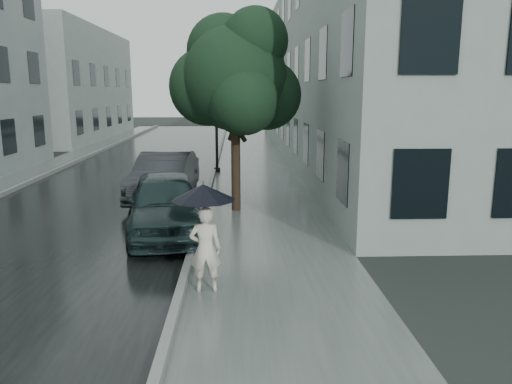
{
  "coord_description": "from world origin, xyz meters",
  "views": [
    {
      "loc": [
        -0.56,
        -8.7,
        3.53
      ],
      "look_at": [
        -0.14,
        2.24,
        1.3
      ],
      "focal_mm": 35.0,
      "sensor_mm": 36.0,
      "label": 1
    }
  ],
  "objects_px": {
    "pedestrian": "(205,249)",
    "car_far": "(165,176)",
    "street_tree": "(235,77)",
    "lamp_post": "(213,106)",
    "car_near": "(166,204)"
  },
  "relations": [
    {
      "from": "lamp_post",
      "to": "car_near",
      "type": "height_order",
      "value": "lamp_post"
    },
    {
      "from": "pedestrian",
      "to": "lamp_post",
      "type": "xyz_separation_m",
      "value": [
        -0.46,
        13.4,
        2.1
      ]
    },
    {
      "from": "lamp_post",
      "to": "car_near",
      "type": "xyz_separation_m",
      "value": [
        -0.75,
        -9.71,
        -2.1
      ]
    },
    {
      "from": "pedestrian",
      "to": "street_tree",
      "type": "height_order",
      "value": "street_tree"
    },
    {
      "from": "pedestrian",
      "to": "street_tree",
      "type": "xyz_separation_m",
      "value": [
        0.53,
        6.31,
        3.13
      ]
    },
    {
      "from": "street_tree",
      "to": "car_near",
      "type": "bearing_deg",
      "value": -123.61
    },
    {
      "from": "street_tree",
      "to": "car_far",
      "type": "height_order",
      "value": "street_tree"
    },
    {
      "from": "pedestrian",
      "to": "car_near",
      "type": "height_order",
      "value": "pedestrian"
    },
    {
      "from": "pedestrian",
      "to": "car_far",
      "type": "bearing_deg",
      "value": -79.46
    },
    {
      "from": "car_near",
      "to": "car_far",
      "type": "xyz_separation_m",
      "value": [
        -0.61,
        4.16,
        -0.01
      ]
    },
    {
      "from": "street_tree",
      "to": "lamp_post",
      "type": "distance_m",
      "value": 7.23
    },
    {
      "from": "pedestrian",
      "to": "car_near",
      "type": "distance_m",
      "value": 3.88
    },
    {
      "from": "car_near",
      "to": "pedestrian",
      "type": "bearing_deg",
      "value": -80.65
    },
    {
      "from": "car_far",
      "to": "lamp_post",
      "type": "bearing_deg",
      "value": 80.21
    },
    {
      "from": "lamp_post",
      "to": "car_far",
      "type": "height_order",
      "value": "lamp_post"
    }
  ]
}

